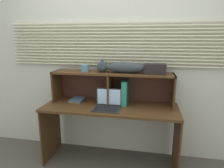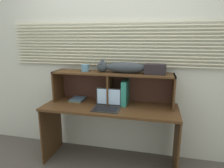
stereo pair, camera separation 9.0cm
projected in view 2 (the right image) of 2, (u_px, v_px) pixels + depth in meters
name	position (u px, v px, depth m)	size (l,w,h in m)	color
back_panel_with_blinds	(115.00, 62.00, 2.58)	(4.40, 0.08, 2.50)	beige
desk	(110.00, 117.00, 2.42)	(1.63, 0.57, 0.76)	#462D17
hutch_shelf_unit	(112.00, 81.00, 2.48)	(1.50, 0.29, 0.39)	#462D17
cat	(122.00, 67.00, 2.38)	(0.83, 0.15, 0.16)	#2F363B
laptop	(107.00, 104.00, 2.31)	(0.31, 0.24, 0.22)	black
binder_upright	(125.00, 92.00, 2.44)	(0.06, 0.26, 0.30)	#277D6C
book_stack	(78.00, 99.00, 2.60)	(0.17, 0.21, 0.03)	#516145
small_basket	(85.00, 68.00, 2.49)	(0.10, 0.10, 0.09)	teal
storage_box	(155.00, 69.00, 2.29)	(0.25, 0.15, 0.12)	black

